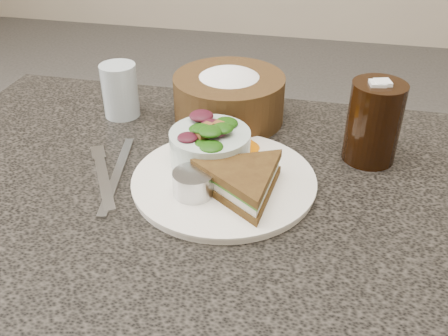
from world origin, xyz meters
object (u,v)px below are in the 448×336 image
object	(u,v)px
bread_basket	(229,91)
dressing_ramekin	(194,183)
sandwich	(243,181)
water_glass	(120,91)
salad_bowl	(210,142)
dinner_plate	(224,181)
cola_glass	(374,119)

from	to	relation	value
bread_basket	dressing_ramekin	bearing A→B (deg)	-89.02
sandwich	water_glass	size ratio (longest dim) A/B	1.59
sandwich	salad_bowl	size ratio (longest dim) A/B	1.27
sandwich	dressing_ramekin	bearing A→B (deg)	-131.52
bread_basket	salad_bowl	bearing A→B (deg)	-87.75
dinner_plate	sandwich	distance (m)	0.06
sandwich	salad_bowl	distance (m)	0.10
dressing_ramekin	cola_glass	xyz separation A→B (m)	(0.25, 0.18, 0.04)
dinner_plate	cola_glass	bearing A→B (deg)	30.44
dressing_ramekin	salad_bowl	bearing A→B (deg)	88.50
dressing_ramekin	sandwich	bearing A→B (deg)	12.65
salad_bowl	bread_basket	bearing A→B (deg)	92.25
dinner_plate	cola_glass	distance (m)	0.26
bread_basket	cola_glass	distance (m)	0.27
dinner_plate	dressing_ramekin	xyz separation A→B (m)	(-0.03, -0.05, 0.02)
dinner_plate	salad_bowl	bearing A→B (deg)	127.73
salad_bowl	cola_glass	bearing A→B (deg)	19.19
salad_bowl	water_glass	size ratio (longest dim) A/B	1.26
dressing_ramekin	cola_glass	bearing A→B (deg)	35.07
bread_basket	water_glass	xyz separation A→B (m)	(-0.20, -0.03, -0.01)
bread_basket	dinner_plate	bearing A→B (deg)	-79.88
dinner_plate	dressing_ramekin	bearing A→B (deg)	-124.92
salad_bowl	water_glass	world-z (taller)	water_glass
salad_bowl	water_glass	xyz separation A→B (m)	(-0.21, 0.15, 0.00)
salad_bowl	cola_glass	xyz separation A→B (m)	(0.25, 0.09, 0.02)
sandwich	dressing_ramekin	xyz separation A→B (m)	(-0.07, -0.02, -0.00)
cola_glass	water_glass	size ratio (longest dim) A/B	1.44
dressing_ramekin	water_glass	distance (m)	0.31
sandwich	cola_glass	size ratio (longest dim) A/B	1.11
salad_bowl	bread_basket	xyz separation A→B (m)	(-0.01, 0.17, 0.01)
salad_bowl	water_glass	distance (m)	0.26
cola_glass	water_glass	world-z (taller)	cola_glass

